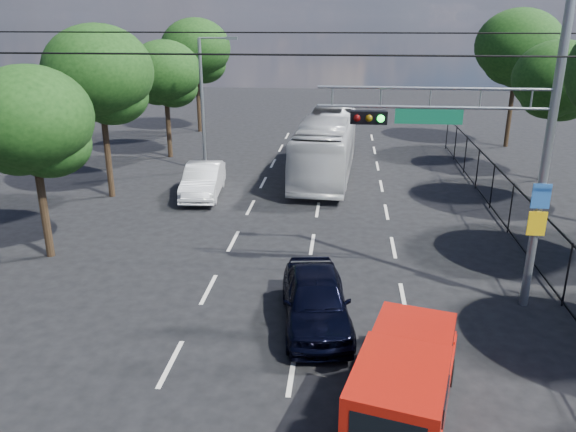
# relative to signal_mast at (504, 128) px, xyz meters

# --- Properties ---
(lane_markings) EXTENTS (6.12, 38.00, 0.01)m
(lane_markings) POSITION_rel_signal_mast_xyz_m (-5.28, 6.01, -5.24)
(lane_markings) COLOR beige
(lane_markings) RESTS_ON ground
(signal_mast) EXTENTS (6.43, 0.39, 9.50)m
(signal_mast) POSITION_rel_signal_mast_xyz_m (0.00, 0.00, 0.00)
(signal_mast) COLOR slate
(signal_mast) RESTS_ON ground
(streetlight_left) EXTENTS (2.09, 0.22, 7.08)m
(streetlight_left) POSITION_rel_signal_mast_xyz_m (-11.62, 14.01, -1.30)
(streetlight_left) COLOR slate
(streetlight_left) RESTS_ON ground
(utility_wires) EXTENTS (22.00, 5.04, 0.74)m
(utility_wires) POSITION_rel_signal_mast_xyz_m (-5.28, 0.84, 1.99)
(utility_wires) COLOR black
(utility_wires) RESTS_ON ground
(fence_right) EXTENTS (0.06, 34.03, 2.00)m
(fence_right) POSITION_rel_signal_mast_xyz_m (2.32, 4.18, -4.21)
(fence_right) COLOR black
(fence_right) RESTS_ON ground
(tree_right_d) EXTENTS (4.32, 4.32, 7.02)m
(tree_right_d) POSITION_rel_signal_mast_xyz_m (6.13, 14.03, -0.39)
(tree_right_d) COLOR black
(tree_right_d) RESTS_ON ground
(tree_right_e) EXTENTS (5.28, 5.28, 8.58)m
(tree_right_e) POSITION_rel_signal_mast_xyz_m (6.33, 22.03, 0.69)
(tree_right_e) COLOR black
(tree_right_e) RESTS_ON ground
(tree_left_b) EXTENTS (4.08, 4.08, 6.63)m
(tree_left_b) POSITION_rel_signal_mast_xyz_m (-14.47, 2.03, -0.66)
(tree_left_b) COLOR black
(tree_left_b) RESTS_ON ground
(tree_left_c) EXTENTS (4.80, 4.80, 7.80)m
(tree_left_c) POSITION_rel_signal_mast_xyz_m (-15.07, 9.03, 0.15)
(tree_left_c) COLOR black
(tree_left_c) RESTS_ON ground
(tree_left_d) EXTENTS (4.20, 4.20, 6.83)m
(tree_left_d) POSITION_rel_signal_mast_xyz_m (-14.67, 17.03, -0.52)
(tree_left_d) COLOR black
(tree_left_d) RESTS_ON ground
(tree_left_e) EXTENTS (4.92, 4.92, 7.99)m
(tree_left_e) POSITION_rel_signal_mast_xyz_m (-14.87, 25.03, 0.29)
(tree_left_e) COLOR black
(tree_left_e) RESTS_ON ground
(red_pickup) EXTENTS (2.84, 5.08, 1.80)m
(red_pickup) POSITION_rel_signal_mast_xyz_m (-2.81, -5.41, -4.28)
(red_pickup) COLOR black
(red_pickup) RESTS_ON ground
(navy_hatchback) EXTENTS (2.36, 4.63, 1.51)m
(navy_hatchback) POSITION_rel_signal_mast_xyz_m (-4.85, -1.73, -4.49)
(navy_hatchback) COLOR black
(navy_hatchback) RESTS_ON ground
(white_bus) EXTENTS (3.22, 11.27, 3.10)m
(white_bus) POSITION_rel_signal_mast_xyz_m (-5.16, 13.94, -3.69)
(white_bus) COLOR silver
(white_bus) RESTS_ON ground
(white_van) EXTENTS (1.99, 4.68, 1.50)m
(white_van) POSITION_rel_signal_mast_xyz_m (-10.78, 9.54, -4.49)
(white_van) COLOR silver
(white_van) RESTS_ON ground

